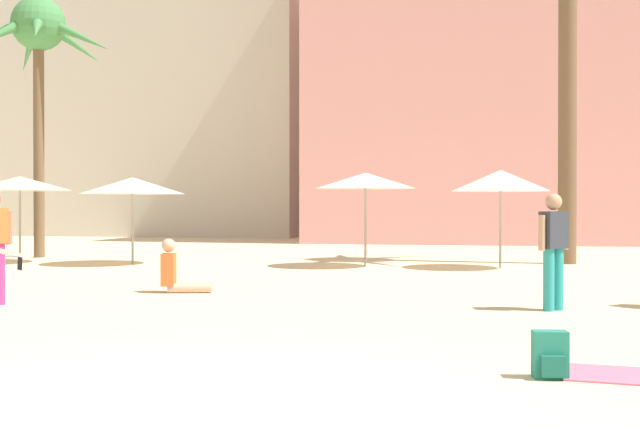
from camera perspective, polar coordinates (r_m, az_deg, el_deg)
ground at (r=6.69m, az=-8.40°, el=-12.69°), size 120.00×120.00×0.00m
hotel_pink at (r=37.73m, az=19.36°, el=9.10°), size 24.89×9.96×14.25m
palm_tree_far_left at (r=26.14m, az=-18.63°, el=11.09°), size 4.83×4.54×7.56m
cafe_umbrella_0 at (r=20.58m, az=12.16°, el=2.20°), size 2.35×2.35×2.37m
cafe_umbrella_1 at (r=20.69m, az=3.11°, el=2.24°), size 2.49×2.49×2.32m
cafe_umbrella_2 at (r=22.03m, az=-12.62°, el=1.86°), size 2.68×2.68×2.24m
cafe_umbrella_3 at (r=23.28m, az=-19.72°, el=1.93°), size 2.68×2.68×2.27m
backpack at (r=7.78m, az=15.37°, el=-9.28°), size 0.32×0.28×0.42m
person_mid_right at (r=14.90m, az=-9.70°, el=-4.02°), size 0.93×0.56×0.94m
person_mid_left at (r=12.61m, az=15.57°, el=-2.16°), size 0.50×0.49×1.70m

